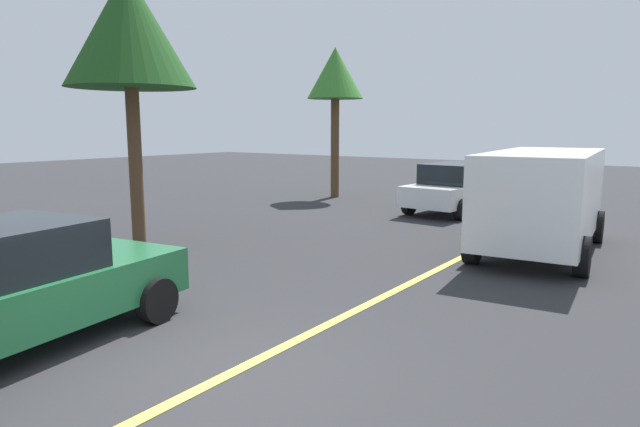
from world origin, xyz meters
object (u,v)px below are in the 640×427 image
white_van (542,195)px  car_white_near_curb (457,187)px  tree_centre_verge (335,76)px  car_green_far_lane (12,285)px  tree_left_verge (129,31)px

white_van → car_white_near_curb: size_ratio=1.15×
white_van → tree_centre_verge: 11.11m
car_green_far_lane → tree_centre_verge: 16.06m
white_van → tree_centre_verge: size_ratio=0.94×
tree_centre_verge → white_van: bearing=-120.7°
car_white_near_curb → tree_centre_verge: (0.87, 5.37, 3.83)m
car_white_near_curb → car_green_far_lane: bearing=179.4°
tree_left_verge → tree_centre_verge: size_ratio=1.08×
white_van → car_green_far_lane: bearing=157.3°
car_white_near_curb → tree_centre_verge: tree_centre_verge is taller
white_van → car_white_near_curb: 5.90m
car_white_near_curb → tree_left_verge: size_ratio=0.76×
tree_centre_verge → car_white_near_curb: bearing=-99.2°
white_van → tree_left_verge: bearing=120.3°
car_green_far_lane → tree_centre_verge: tree_centre_verge is taller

